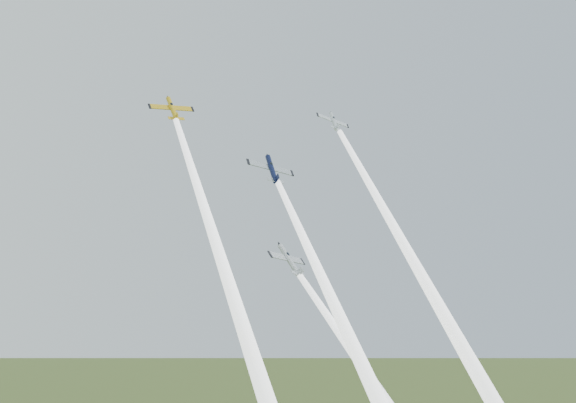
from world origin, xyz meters
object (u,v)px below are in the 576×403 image
(plane_yellow, at_px, (172,109))
(plane_silver_right, at_px, (334,121))
(plane_navy, at_px, (272,169))
(plane_silver_low, at_px, (289,260))

(plane_yellow, xyz_separation_m, plane_silver_right, (29.33, -6.45, 1.17))
(plane_navy, xyz_separation_m, plane_silver_low, (-0.22, -4.95, -14.96))
(plane_silver_right, bearing_deg, plane_yellow, 178.70)
(plane_yellow, relative_size, plane_navy, 0.90)
(plane_yellow, distance_m, plane_silver_low, 31.66)
(plane_navy, distance_m, plane_silver_right, 19.97)
(plane_silver_right, xyz_separation_m, plane_silver_low, (-16.46, -8.22, -26.10))
(plane_yellow, bearing_deg, plane_silver_low, -38.27)
(plane_yellow, relative_size, plane_silver_low, 0.95)
(plane_yellow, distance_m, plane_navy, 19.11)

